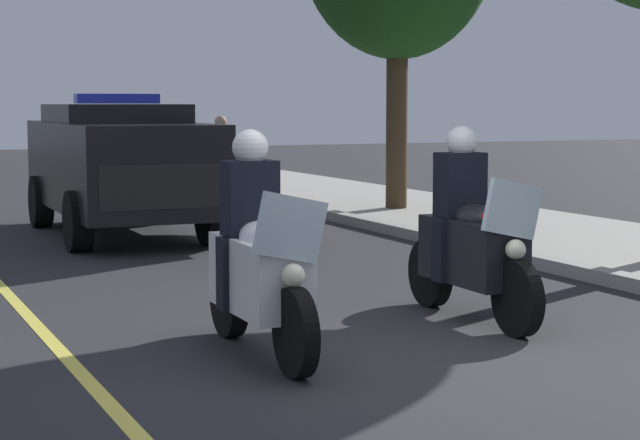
{
  "coord_description": "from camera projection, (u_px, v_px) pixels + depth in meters",
  "views": [
    {
      "loc": [
        7.04,
        -3.87,
        1.92
      ],
      "look_at": [
        -1.78,
        0.0,
        0.9
      ],
      "focal_mm": 62.26,
      "sensor_mm": 36.0,
      "label": 1
    }
  ],
  "objects": [
    {
      "name": "ground_plane",
      "position": [
        417.0,
        365.0,
        8.16
      ],
      "size": [
        80.0,
        80.0,
        0.0
      ],
      "primitive_type": "plane",
      "color": "#28282B"
    },
    {
      "name": "lane_stripe_center",
      "position": [
        104.0,
        398.0,
        7.23
      ],
      "size": [
        48.0,
        0.12,
        0.01
      ],
      "primitive_type": "cube",
      "color": "#E0D14C",
      "rests_on": "ground"
    },
    {
      "name": "police_motorcycle_lead_left",
      "position": [
        259.0,
        265.0,
        8.4
      ],
      "size": [
        2.14,
        0.57,
        1.72
      ],
      "color": "black",
      "rests_on": "ground"
    },
    {
      "name": "police_motorcycle_lead_right",
      "position": [
        471.0,
        242.0,
        9.76
      ],
      "size": [
        2.14,
        0.57,
        1.72
      ],
      "color": "black",
      "rests_on": "ground"
    },
    {
      "name": "police_suv",
      "position": [
        120.0,
        162.0,
        16.01
      ],
      "size": [
        4.94,
        2.14,
        2.05
      ],
      "color": "black",
      "rests_on": "ground"
    },
    {
      "name": "cyclist_background",
      "position": [
        221.0,
        162.0,
        20.3
      ],
      "size": [
        1.76,
        0.32,
        1.69
      ],
      "color": "black",
      "rests_on": "ground"
    }
  ]
}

